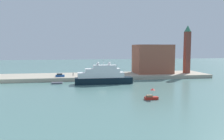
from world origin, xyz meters
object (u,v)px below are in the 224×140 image
at_px(mooring_bollard, 91,76).
at_px(work_barge, 57,83).
at_px(bell_tower, 187,48).
at_px(parked_car, 60,75).
at_px(small_motorboat, 151,96).
at_px(person_figure, 73,74).
at_px(harbor_building, 152,59).
at_px(large_yacht, 103,76).

bearing_deg(mooring_bollard, work_barge, -155.48).
relative_size(bell_tower, parked_car, 6.08).
relative_size(small_motorboat, work_barge, 0.88).
bearing_deg(person_figure, bell_tower, 1.13).
relative_size(harbor_building, parked_car, 4.58).
bearing_deg(work_barge, harbor_building, 20.56).
xyz_separation_m(large_yacht, parked_car, (-17.36, 12.77, -0.79)).
bearing_deg(person_figure, parked_car, -152.92).
xyz_separation_m(harbor_building, mooring_bollard, (-32.08, -10.89, -6.74)).
xyz_separation_m(work_barge, person_figure, (6.41, 12.54, 2.02)).
relative_size(person_figure, mooring_bollard, 1.94).
distance_m(harbor_building, mooring_bollard, 34.54).
relative_size(large_yacht, harbor_building, 1.27).
distance_m(small_motorboat, mooring_bollard, 41.61).
bearing_deg(large_yacht, bell_tower, 20.50).
bearing_deg(harbor_building, mooring_bollard, -161.25).
xyz_separation_m(small_motorboat, work_barge, (-27.68, 32.89, -0.59)).
height_order(small_motorboat, work_barge, small_motorboat).
height_order(harbor_building, parked_car, harbor_building).
xyz_separation_m(harbor_building, parked_car, (-45.47, -7.70, -6.52)).
relative_size(bell_tower, person_figure, 15.01).
height_order(bell_tower, parked_car, bell_tower).
distance_m(large_yacht, mooring_bollard, 10.41).
relative_size(work_barge, harbor_building, 0.24).
bearing_deg(mooring_bollard, harbor_building, 18.75).
distance_m(large_yacht, bell_tower, 49.31).
bearing_deg(bell_tower, small_motorboat, -127.19).
height_order(large_yacht, parked_car, large_yacht).
bearing_deg(parked_car, work_barge, -94.18).
bearing_deg(person_figure, harbor_building, 6.86).
distance_m(work_barge, person_figure, 14.23).
bearing_deg(mooring_bollard, bell_tower, 8.40).
height_order(large_yacht, work_barge, large_yacht).
bearing_deg(parked_car, person_figure, 27.08).
distance_m(work_barge, parked_car, 9.83).
distance_m(small_motorboat, work_barge, 42.99).
height_order(harbor_building, mooring_bollard, harbor_building).
xyz_separation_m(large_yacht, person_figure, (-11.65, 15.69, -0.69)).
bearing_deg(bell_tower, work_barge, -167.77).
height_order(harbor_building, person_figure, harbor_building).
bearing_deg(harbor_building, person_figure, -173.14).
distance_m(work_barge, bell_tower, 65.98).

